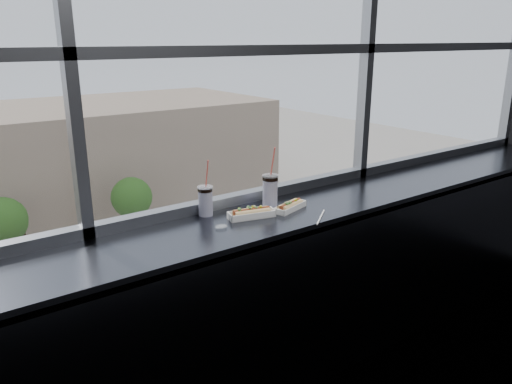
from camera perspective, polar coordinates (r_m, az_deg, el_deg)
wall_back_lower at (r=3.31m, az=-0.89°, el=-10.06°), size 6.00×0.00×6.00m
counter at (r=2.90m, az=2.19°, el=-2.93°), size 6.00×0.55×0.06m
counter_fascia at (r=2.95m, az=5.21°, el=-13.84°), size 6.00×0.04×1.04m
hotdog_tray_left at (r=2.80m, az=-0.51°, el=-2.42°), size 0.28×0.15×0.07m
hotdog_tray_right at (r=2.94m, az=3.94°, el=-1.60°), size 0.25×0.14×0.06m
soda_cup_left at (r=2.83m, az=-5.80°, el=-0.84°), size 0.09×0.09×0.33m
soda_cup_right at (r=2.98m, az=1.62°, el=0.38°), size 0.10×0.10×0.36m
loose_straw at (r=2.83m, az=7.41°, el=-2.86°), size 0.20×0.15×0.01m
wrapper at (r=2.66m, az=-3.97°, el=-3.95°), size 0.08×0.06×0.02m
car_near_d at (r=23.72m, az=-9.03°, el=-13.50°), size 3.20×6.09×1.94m
car_far_c at (r=31.59m, az=-9.84°, el=-5.35°), size 3.16×6.31×2.03m
car_far_b at (r=29.23m, az=-25.99°, el=-8.92°), size 3.22×6.21×1.98m
car_near_c at (r=22.20m, az=-21.73°, el=-16.44°), size 3.10×6.99×2.30m
car_near_e at (r=27.77m, az=6.19°, el=-8.36°), size 3.20×6.58×2.12m
pedestrian_d at (r=35.67m, az=-13.64°, el=-2.95°), size 0.68×0.91×2.04m
pedestrian_c at (r=33.61m, az=-24.98°, el=-5.32°), size 0.94×0.71×2.13m
tree_center at (r=32.30m, az=-26.95°, el=-2.98°), size 2.78×2.78×4.34m
tree_right at (r=34.18m, az=-14.03°, el=-0.62°), size 2.73×2.73×4.27m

